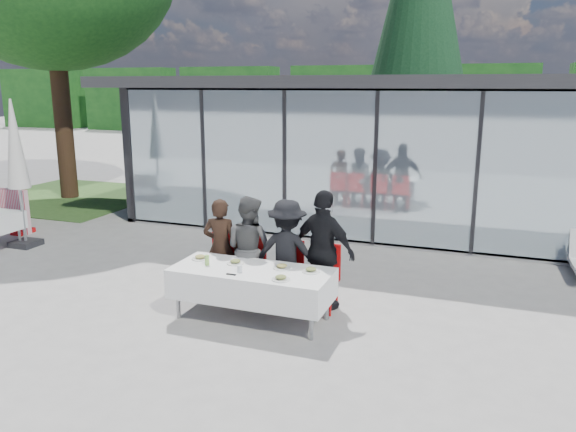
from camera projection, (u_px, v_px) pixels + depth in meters
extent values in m
plane|color=gray|center=(247.00, 311.00, 8.30)|extent=(90.00, 90.00, 0.00)
cube|color=gray|center=(440.00, 209.00, 14.91)|extent=(14.00, 8.00, 0.10)
cube|color=black|center=(456.00, 137.00, 18.11)|extent=(14.00, 0.20, 3.20)
cube|color=black|center=(208.00, 141.00, 16.90)|extent=(0.20, 8.00, 3.20)
cube|color=silver|center=(425.00, 172.00, 10.93)|extent=(13.60, 0.06, 3.10)
cube|color=#2D2D30|center=(447.00, 82.00, 13.79)|extent=(14.80, 8.80, 0.24)
cube|color=#262628|center=(131.00, 157.00, 13.25)|extent=(0.08, 0.10, 3.10)
cube|color=#262628|center=(204.00, 161.00, 12.59)|extent=(0.08, 0.10, 3.10)
cube|color=#262628|center=(285.00, 165.00, 11.92)|extent=(0.08, 0.10, 3.10)
cube|color=#262628|center=(375.00, 170.00, 11.26)|extent=(0.08, 0.10, 3.10)
cube|color=#262628|center=(477.00, 175.00, 10.60)|extent=(0.08, 0.10, 3.10)
cube|color=#B10B0C|center=(335.00, 198.00, 14.30)|extent=(0.45, 0.45, 0.90)
cube|color=#B10B0C|center=(397.00, 198.00, 14.25)|extent=(0.45, 0.45, 0.90)
cube|color=#B10B0C|center=(502.00, 210.00, 12.94)|extent=(0.45, 0.45, 0.90)
cube|color=#133E15|center=(44.00, 98.00, 43.54)|extent=(6.50, 2.00, 4.40)
cube|color=#133E15|center=(131.00, 99.00, 40.82)|extent=(6.50, 2.00, 4.40)
cube|color=#133E15|center=(230.00, 100.00, 38.10)|extent=(6.50, 2.00, 4.40)
cube|color=#133E15|center=(344.00, 102.00, 35.38)|extent=(6.50, 2.00, 4.40)
cube|color=#133E15|center=(477.00, 103.00, 32.66)|extent=(6.50, 2.00, 4.40)
cube|color=white|center=(252.00, 283.00, 7.91)|extent=(2.26, 0.96, 0.42)
cylinder|color=gray|center=(178.00, 295.00, 7.97)|extent=(0.06, 0.06, 0.71)
cylinder|color=gray|center=(311.00, 315.00, 7.29)|extent=(0.06, 0.06, 0.71)
cylinder|color=gray|center=(202.00, 279.00, 8.61)|extent=(0.06, 0.06, 0.71)
cylinder|color=gray|center=(327.00, 296.00, 7.93)|extent=(0.06, 0.06, 0.71)
imported|color=black|center=(221.00, 247.00, 8.80)|extent=(0.65, 0.65, 1.56)
cube|color=#B10B0C|center=(220.00, 268.00, 8.82)|extent=(0.44, 0.44, 0.05)
cube|color=#B10B0C|center=(225.00, 250.00, 8.95)|extent=(0.44, 0.04, 0.55)
cylinder|color=#B10B0C|center=(205.00, 285.00, 8.77)|extent=(0.04, 0.04, 0.43)
cylinder|color=#B10B0C|center=(225.00, 288.00, 8.65)|extent=(0.04, 0.04, 0.43)
cylinder|color=#B10B0C|center=(215.00, 278.00, 9.10)|extent=(0.04, 0.04, 0.43)
cylinder|color=#B10B0C|center=(235.00, 280.00, 8.98)|extent=(0.04, 0.04, 0.43)
imported|color=#4E4E4E|center=(249.00, 248.00, 8.62)|extent=(0.98, 0.98, 1.63)
cube|color=#B10B0C|center=(248.00, 272.00, 8.65)|extent=(0.44, 0.44, 0.05)
cube|color=#B10B0C|center=(253.00, 253.00, 8.78)|extent=(0.44, 0.04, 0.55)
cylinder|color=#B10B0C|center=(233.00, 289.00, 8.61)|extent=(0.04, 0.04, 0.43)
cylinder|color=#B10B0C|center=(254.00, 292.00, 8.48)|extent=(0.04, 0.04, 0.43)
cylinder|color=#B10B0C|center=(243.00, 281.00, 8.93)|extent=(0.04, 0.04, 0.43)
cylinder|color=#B10B0C|center=(264.00, 284.00, 8.81)|extent=(0.04, 0.04, 0.43)
imported|color=black|center=(287.00, 253.00, 8.41)|extent=(1.12, 1.12, 1.62)
cube|color=#B10B0C|center=(286.00, 277.00, 8.44)|extent=(0.44, 0.44, 0.05)
cube|color=#B10B0C|center=(290.00, 257.00, 8.57)|extent=(0.44, 0.04, 0.55)
cylinder|color=#B10B0C|center=(270.00, 294.00, 8.39)|extent=(0.04, 0.04, 0.43)
cylinder|color=#B10B0C|center=(293.00, 297.00, 8.27)|extent=(0.04, 0.04, 0.43)
cylinder|color=#B10B0C|center=(279.00, 286.00, 8.72)|extent=(0.04, 0.04, 0.43)
cylinder|color=#B10B0C|center=(301.00, 289.00, 8.60)|extent=(0.04, 0.04, 0.43)
imported|color=black|center=(324.00, 251.00, 8.20)|extent=(1.35, 1.35, 1.80)
cube|color=#B10B0C|center=(322.00, 281.00, 8.25)|extent=(0.44, 0.44, 0.05)
cube|color=#B10B0C|center=(326.00, 261.00, 8.37)|extent=(0.44, 0.04, 0.55)
cylinder|color=#B10B0C|center=(307.00, 299.00, 8.20)|extent=(0.04, 0.04, 0.43)
cylinder|color=#B10B0C|center=(330.00, 302.00, 8.08)|extent=(0.04, 0.04, 0.43)
cylinder|color=#B10B0C|center=(314.00, 291.00, 8.53)|extent=(0.04, 0.04, 0.43)
cylinder|color=#B10B0C|center=(337.00, 294.00, 8.41)|extent=(0.04, 0.04, 0.43)
cylinder|color=silver|center=(200.00, 259.00, 8.30)|extent=(0.25, 0.25, 0.01)
ellipsoid|color=tan|center=(200.00, 257.00, 8.29)|extent=(0.15, 0.15, 0.05)
cylinder|color=silver|center=(235.00, 263.00, 8.09)|extent=(0.25, 0.25, 0.01)
ellipsoid|color=#406124|center=(235.00, 261.00, 8.08)|extent=(0.15, 0.15, 0.05)
cylinder|color=silver|center=(282.00, 268.00, 7.88)|extent=(0.25, 0.25, 0.01)
ellipsoid|color=tan|center=(282.00, 266.00, 7.87)|extent=(0.15, 0.15, 0.05)
cylinder|color=silver|center=(311.00, 271.00, 7.73)|extent=(0.25, 0.25, 0.01)
ellipsoid|color=#406124|center=(311.00, 269.00, 7.73)|extent=(0.15, 0.15, 0.05)
cylinder|color=silver|center=(281.00, 279.00, 7.42)|extent=(0.25, 0.25, 0.01)
ellipsoid|color=#406124|center=(281.00, 277.00, 7.41)|extent=(0.15, 0.15, 0.05)
cylinder|color=#86C150|center=(207.00, 260.00, 8.02)|extent=(0.06, 0.06, 0.15)
cylinder|color=silver|center=(240.00, 269.00, 7.72)|extent=(0.07, 0.07, 0.10)
cube|color=black|center=(231.00, 274.00, 7.62)|extent=(0.14, 0.03, 0.01)
cylinder|color=gray|center=(19.00, 229.00, 11.55)|extent=(0.05, 0.05, 0.72)
cube|color=black|center=(26.00, 243.00, 11.62)|extent=(0.50, 0.50, 0.12)
cylinder|color=gray|center=(19.00, 182.00, 11.33)|extent=(0.06, 0.06, 2.70)
cone|color=beige|center=(15.00, 144.00, 11.15)|extent=(0.44, 0.44, 1.77)
cube|color=red|center=(4.00, 210.00, 12.67)|extent=(1.40, 0.12, 1.00)
cube|color=#B10B0C|center=(23.00, 231.00, 12.60)|extent=(0.30, 0.45, 0.10)
cylinder|color=white|center=(571.00, 264.00, 10.28)|extent=(0.04, 0.04, 0.14)
cylinder|color=#382316|center=(63.00, 122.00, 16.16)|extent=(0.50, 0.50, 4.40)
cylinder|color=#382316|center=(413.00, 150.00, 19.76)|extent=(0.44, 0.44, 2.00)
cone|color=black|center=(420.00, 0.00, 18.61)|extent=(4.00, 4.00, 9.00)
cube|color=#385926|center=(70.00, 197.00, 16.67)|extent=(5.00, 5.00, 0.02)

